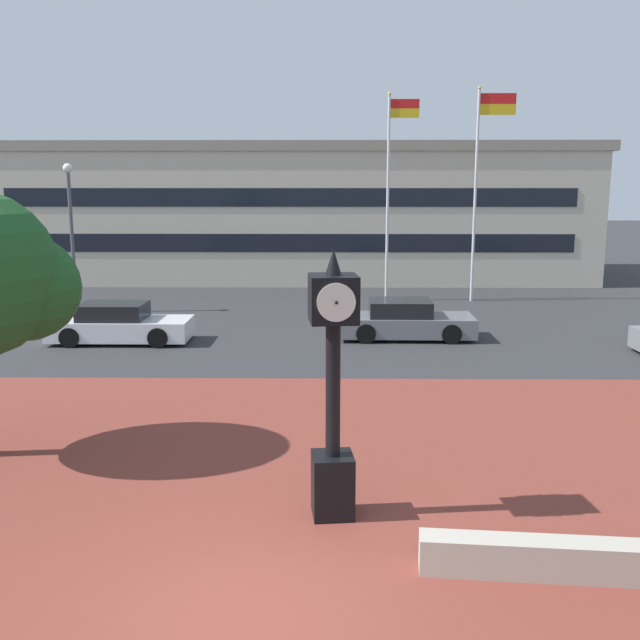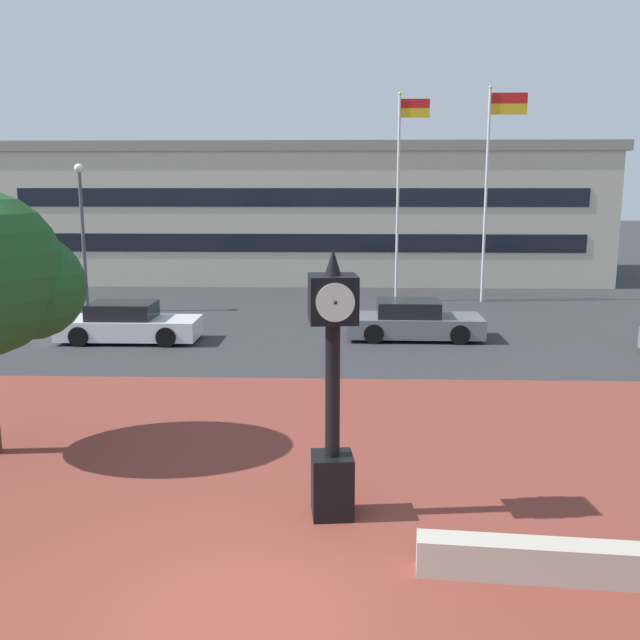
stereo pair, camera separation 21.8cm
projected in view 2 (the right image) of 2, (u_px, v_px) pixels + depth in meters
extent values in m
plane|color=#2D2D30|center=(239.00, 613.00, 8.39)|extent=(200.00, 200.00, 0.00)
cube|color=brown|center=(268.00, 496.00, 11.55)|extent=(44.00, 14.44, 0.01)
cube|color=#ADA393|center=(542.00, 561.00, 9.07)|extent=(3.22, 0.68, 0.50)
cube|color=black|center=(332.00, 485.00, 10.80)|extent=(0.68, 0.68, 0.97)
cylinder|color=black|center=(333.00, 390.00, 10.52)|extent=(0.22, 0.22, 2.06)
cube|color=black|center=(333.00, 299.00, 10.27)|extent=(0.76, 0.76, 0.69)
cylinder|color=silver|center=(331.00, 295.00, 10.62)|extent=(0.55, 0.09, 0.55)
sphere|color=black|center=(331.00, 295.00, 10.64)|extent=(0.05, 0.05, 0.05)
cylinder|color=silver|center=(335.00, 303.00, 9.91)|extent=(0.55, 0.09, 0.55)
sphere|color=black|center=(336.00, 303.00, 9.89)|extent=(0.05, 0.05, 0.05)
cone|color=black|center=(333.00, 262.00, 10.17)|extent=(0.24, 0.24, 0.38)
sphere|color=#1E5123|center=(32.00, 287.00, 13.32)|extent=(2.00, 2.00, 2.00)
cube|color=slate|center=(414.00, 325.00, 23.49)|extent=(4.45, 1.92, 0.64)
cube|color=black|center=(408.00, 309.00, 23.40)|extent=(2.06, 1.63, 0.56)
cylinder|color=black|center=(452.00, 324.00, 24.31)|extent=(0.64, 0.23, 0.64)
cylinder|color=black|center=(460.00, 335.00, 22.59)|extent=(0.64, 0.23, 0.64)
cylinder|color=black|center=(372.00, 324.00, 24.43)|extent=(0.64, 0.23, 0.64)
cylinder|color=black|center=(374.00, 334.00, 22.72)|extent=(0.64, 0.23, 0.64)
cube|color=silver|center=(130.00, 328.00, 23.06)|extent=(4.48, 1.77, 0.64)
cube|color=black|center=(122.00, 311.00, 22.97)|extent=(2.06, 1.52, 0.56)
cylinder|color=black|center=(178.00, 327.00, 23.85)|extent=(0.64, 0.22, 0.64)
cylinder|color=black|center=(166.00, 337.00, 22.23)|extent=(0.64, 0.22, 0.64)
cylinder|color=black|center=(97.00, 326.00, 23.94)|extent=(0.64, 0.22, 0.64)
cylinder|color=black|center=(79.00, 336.00, 22.32)|extent=(0.64, 0.22, 0.64)
cylinder|color=silver|center=(398.00, 201.00, 30.47)|extent=(0.12, 0.12, 8.76)
sphere|color=gold|center=(400.00, 94.00, 29.65)|extent=(0.14, 0.14, 0.14)
cube|color=red|center=(416.00, 103.00, 29.70)|extent=(1.21, 0.02, 0.38)
cube|color=gold|center=(415.00, 113.00, 29.77)|extent=(1.21, 0.02, 0.38)
cylinder|color=silver|center=(486.00, 198.00, 30.33)|extent=(0.12, 0.12, 8.99)
sphere|color=gold|center=(490.00, 87.00, 29.48)|extent=(0.14, 0.14, 0.14)
cube|color=red|center=(510.00, 98.00, 29.53)|extent=(1.51, 0.02, 0.44)
cube|color=gold|center=(509.00, 109.00, 29.61)|extent=(1.51, 0.02, 0.44)
cube|color=beige|center=(306.00, 216.00, 39.91)|extent=(31.22, 10.31, 6.69)
cube|color=gray|center=(305.00, 151.00, 39.24)|extent=(31.85, 10.52, 0.50)
cube|color=black|center=(300.00, 243.00, 35.03)|extent=(28.10, 0.04, 0.90)
cube|color=black|center=(300.00, 197.00, 34.62)|extent=(28.10, 0.04, 0.90)
cylinder|color=#4C4C51|center=(84.00, 243.00, 28.08)|extent=(0.14, 0.14, 5.53)
sphere|color=white|center=(79.00, 168.00, 27.53)|extent=(0.36, 0.36, 0.36)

